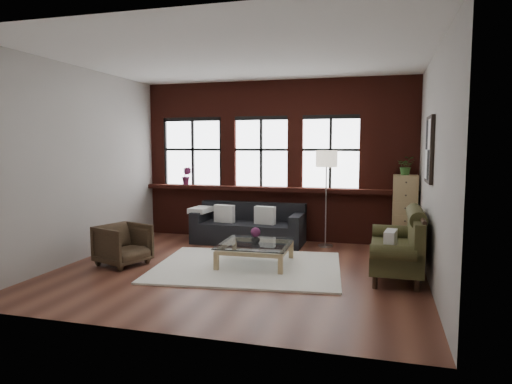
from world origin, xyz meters
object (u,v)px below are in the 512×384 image
(floor_lamp, at_px, (326,195))
(vintage_settee, at_px, (395,243))
(dark_sofa, at_px, (248,223))
(coffee_table, at_px, (256,254))
(drawer_chest, at_px, (405,213))
(armchair, at_px, (123,245))
(vase, at_px, (256,239))

(floor_lamp, bearing_deg, vintage_settee, -53.01)
(dark_sofa, relative_size, floor_lamp, 1.10)
(vintage_settee, height_order, coffee_table, vintage_settee)
(coffee_table, relative_size, drawer_chest, 0.80)
(armchair, xyz_separation_m, vase, (2.06, 0.53, 0.11))
(armchair, distance_m, drawer_chest, 4.96)
(vase, height_order, floor_lamp, floor_lamp)
(coffee_table, relative_size, vase, 7.67)
(drawer_chest, height_order, floor_lamp, floor_lamp)
(dark_sofa, bearing_deg, armchair, -124.86)
(drawer_chest, bearing_deg, vintage_settee, -96.57)
(vintage_settee, height_order, vase, vintage_settee)
(armchair, relative_size, drawer_chest, 0.52)
(dark_sofa, relative_size, vase, 14.88)
(coffee_table, xyz_separation_m, floor_lamp, (0.90, 1.68, 0.81))
(armchair, xyz_separation_m, drawer_chest, (4.38, 2.29, 0.36))
(armchair, relative_size, floor_lamp, 0.37)
(dark_sofa, distance_m, coffee_table, 1.70)
(coffee_table, xyz_separation_m, drawer_chest, (2.32, 1.76, 0.51))
(coffee_table, bearing_deg, vintage_settee, 1.53)
(armchair, bearing_deg, floor_lamp, -34.25)
(dark_sofa, height_order, armchair, dark_sofa)
(dark_sofa, relative_size, drawer_chest, 1.56)
(drawer_chest, xyz_separation_m, floor_lamp, (-1.42, -0.08, 0.29))
(dark_sofa, xyz_separation_m, vase, (0.59, -1.58, 0.04))
(vintage_settee, relative_size, armchair, 2.49)
(dark_sofa, height_order, floor_lamp, floor_lamp)
(coffee_table, bearing_deg, floor_lamp, 61.69)
(drawer_chest, bearing_deg, coffee_table, -142.87)
(coffee_table, bearing_deg, dark_sofa, 110.38)
(drawer_chest, distance_m, floor_lamp, 1.45)
(armchair, bearing_deg, drawer_chest, -43.37)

